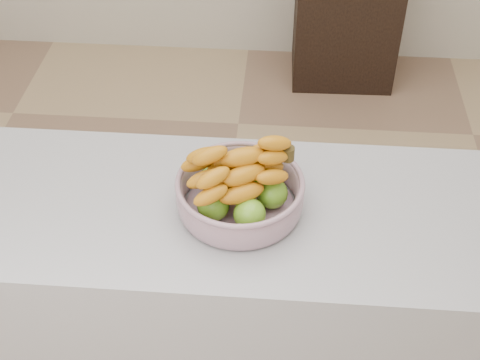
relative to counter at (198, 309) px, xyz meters
The scene contains 3 objects.
ground 0.57m from the counter, 90.00° to the left, with size 4.00×4.00×0.00m, color tan.
counter is the anchor object (origin of this frame).
fruit_bowl 0.53m from the counter, ahead, with size 0.34×0.34×0.20m.
Camera 1 is at (0.23, -1.63, 2.14)m, focal length 50.00 mm.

